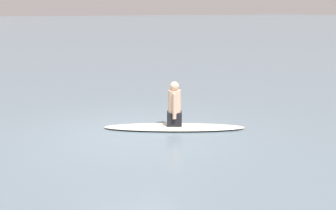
% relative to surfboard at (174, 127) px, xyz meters
% --- Properties ---
extents(ground_plane, '(400.00, 400.00, 0.00)m').
position_rel_surfboard_xyz_m(ground_plane, '(-0.90, 0.10, -0.04)').
color(ground_plane, slate).
extents(surfboard, '(3.02, 2.11, 0.08)m').
position_rel_surfboard_xyz_m(surfboard, '(0.00, 0.00, 0.00)').
color(surfboard, silver).
rests_on(surfboard, ground).
extents(person_paddler, '(0.41, 0.41, 0.98)m').
position_rel_surfboard_xyz_m(person_paddler, '(0.00, -0.00, 0.49)').
color(person_paddler, black).
rests_on(person_paddler, surfboard).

